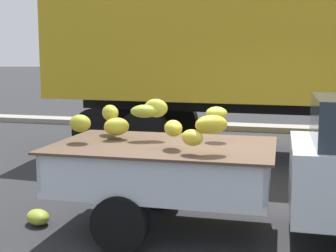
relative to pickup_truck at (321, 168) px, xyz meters
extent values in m
plane|color=#28282B|center=(-0.98, 0.27, -0.88)|extent=(220.00, 220.00, 0.00)
cube|color=gray|center=(-0.98, 8.57, -0.80)|extent=(80.00, 0.80, 0.16)
cube|color=silver|center=(-1.84, -0.06, -0.30)|extent=(2.60, 1.70, 0.08)
cube|color=silver|center=(-1.87, 0.73, -0.04)|extent=(2.55, 0.13, 0.44)
cube|color=silver|center=(-1.82, -0.84, -0.04)|extent=(2.55, 0.13, 0.44)
cube|color=silver|center=(-0.59, -0.02, -0.04)|extent=(0.10, 1.63, 0.44)
cube|color=silver|center=(-3.09, -0.09, -0.04)|extent=(0.10, 1.63, 0.44)
cube|color=#B21914|center=(-1.87, 0.76, -0.08)|extent=(2.45, 0.08, 0.07)
cube|color=brown|center=(-1.84, -0.06, 0.19)|extent=(2.72, 1.83, 0.03)
ellipsoid|color=gold|center=(-2.51, 0.08, 0.37)|extent=(0.41, 0.40, 0.23)
ellipsoid|color=#AAAA2A|center=(-2.87, -0.24, 0.45)|extent=(0.39, 0.38, 0.21)
ellipsoid|color=gold|center=(-1.66, -0.32, 0.44)|extent=(0.32, 0.40, 0.19)
ellipsoid|color=#99A22A|center=(-2.56, 0.18, 0.34)|extent=(0.29, 0.34, 0.17)
ellipsoid|color=yellow|center=(-1.37, -0.60, 0.39)|extent=(0.34, 0.33, 0.18)
ellipsoid|color=gold|center=(-1.18, -0.51, 0.53)|extent=(0.44, 0.41, 0.21)
ellipsoid|color=gold|center=(-1.26, 0.33, 0.56)|extent=(0.38, 0.37, 0.17)
ellipsoid|color=gold|center=(-2.76, 0.47, 0.50)|extent=(0.38, 0.40, 0.22)
ellipsoid|color=#93A12C|center=(-2.16, 0.17, 0.57)|extent=(0.42, 0.33, 0.17)
ellipsoid|color=gold|center=(-2.04, 0.25, 0.61)|extent=(0.32, 0.21, 0.24)
cylinder|color=black|center=(-2.17, 0.72, -0.56)|extent=(0.65, 0.22, 0.64)
cylinder|color=black|center=(-2.12, -0.85, -0.56)|extent=(0.65, 0.22, 0.64)
cube|color=gold|center=(0.32, 4.77, 1.72)|extent=(12.07, 2.88, 2.70)
cube|color=black|center=(0.32, 4.77, 0.22)|extent=(11.05, 0.75, 0.30)
cylinder|color=black|center=(-3.24, 6.09, -0.34)|extent=(1.09, 0.33, 1.08)
cylinder|color=black|center=(-3.32, 3.69, -0.34)|extent=(1.09, 0.33, 1.08)
cylinder|color=black|center=(-4.32, 6.12, -0.34)|extent=(1.09, 0.33, 1.08)
cylinder|color=black|center=(-4.40, 3.72, -0.34)|extent=(1.09, 0.33, 1.08)
ellipsoid|color=#9AA82F|center=(-3.46, -0.32, -0.79)|extent=(0.47, 0.46, 0.19)
camera|label=1|loc=(-0.31, -5.49, 1.23)|focal=50.18mm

